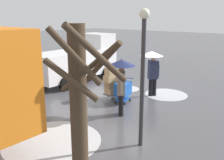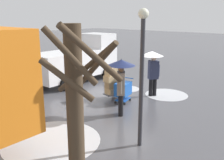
{
  "view_description": "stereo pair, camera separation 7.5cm",
  "coord_description": "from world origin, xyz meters",
  "px_view_note": "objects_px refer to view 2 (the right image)",
  "views": [
    {
      "loc": [
        -6.97,
        9.39,
        3.69
      ],
      "look_at": [
        -0.38,
        1.52,
        1.05
      ],
      "focal_mm": 40.71,
      "sensor_mm": 36.0,
      "label": 1
    },
    {
      "loc": [
        -7.03,
        9.34,
        3.69
      ],
      "look_at": [
        -0.38,
        1.52,
        1.05
      ],
      "focal_mm": 40.71,
      "sensor_mm": 36.0,
      "label": 2
    }
  ],
  "objects_px": {
    "cargo_van_parked_right": "(79,60)",
    "pedestrian_black_side": "(121,74)",
    "street_lamp": "(142,65)",
    "bare_tree_near": "(78,139)",
    "shopping_cart_vendor": "(123,90)",
    "pedestrian_pink_side": "(152,63)",
    "hand_dolly_boxes": "(111,82)"
  },
  "relations": [
    {
      "from": "bare_tree_near",
      "to": "street_lamp",
      "type": "distance_m",
      "value": 3.67
    },
    {
      "from": "pedestrian_black_side",
      "to": "bare_tree_near",
      "type": "xyz_separation_m",
      "value": [
        -3.11,
        4.94,
        0.38
      ]
    },
    {
      "from": "street_lamp",
      "to": "pedestrian_pink_side",
      "type": "bearing_deg",
      "value": -62.17
    },
    {
      "from": "hand_dolly_boxes",
      "to": "pedestrian_pink_side",
      "type": "height_order",
      "value": "pedestrian_pink_side"
    },
    {
      "from": "pedestrian_black_side",
      "to": "street_lamp",
      "type": "relative_size",
      "value": 0.56
    },
    {
      "from": "cargo_van_parked_right",
      "to": "hand_dolly_boxes",
      "type": "relative_size",
      "value": 3.74
    },
    {
      "from": "street_lamp",
      "to": "bare_tree_near",
      "type": "bearing_deg",
      "value": 109.5
    },
    {
      "from": "cargo_van_parked_right",
      "to": "pedestrian_black_side",
      "type": "bearing_deg",
      "value": 153.64
    },
    {
      "from": "pedestrian_black_side",
      "to": "street_lamp",
      "type": "height_order",
      "value": "street_lamp"
    },
    {
      "from": "shopping_cart_vendor",
      "to": "bare_tree_near",
      "type": "xyz_separation_m",
      "value": [
        -3.91,
        6.1,
        1.4
      ]
    },
    {
      "from": "shopping_cart_vendor",
      "to": "street_lamp",
      "type": "distance_m",
      "value": 4.19
    },
    {
      "from": "shopping_cart_vendor",
      "to": "hand_dolly_boxes",
      "type": "distance_m",
      "value": 0.74
    },
    {
      "from": "cargo_van_parked_right",
      "to": "bare_tree_near",
      "type": "distance_m",
      "value": 11.13
    },
    {
      "from": "hand_dolly_boxes",
      "to": "bare_tree_near",
      "type": "xyz_separation_m",
      "value": [
        -4.61,
        6.14,
        1.17
      ]
    },
    {
      "from": "cargo_van_parked_right",
      "to": "pedestrian_black_side",
      "type": "relative_size",
      "value": 2.51
    },
    {
      "from": "bare_tree_near",
      "to": "pedestrian_pink_side",
      "type": "bearing_deg",
      "value": -65.77
    },
    {
      "from": "shopping_cart_vendor",
      "to": "street_lamp",
      "type": "relative_size",
      "value": 0.27
    },
    {
      "from": "pedestrian_pink_side",
      "to": "street_lamp",
      "type": "relative_size",
      "value": 0.56
    },
    {
      "from": "pedestrian_pink_side",
      "to": "street_lamp",
      "type": "distance_m",
      "value": 4.86
    },
    {
      "from": "shopping_cart_vendor",
      "to": "street_lamp",
      "type": "xyz_separation_m",
      "value": [
        -2.69,
        2.66,
        1.8
      ]
    },
    {
      "from": "pedestrian_black_side",
      "to": "hand_dolly_boxes",
      "type": "bearing_deg",
      "value": -38.66
    },
    {
      "from": "cargo_van_parked_right",
      "to": "street_lamp",
      "type": "distance_m",
      "value": 8.17
    },
    {
      "from": "hand_dolly_boxes",
      "to": "pedestrian_black_side",
      "type": "relative_size",
      "value": 0.67
    },
    {
      "from": "shopping_cart_vendor",
      "to": "hand_dolly_boxes",
      "type": "height_order",
      "value": "hand_dolly_boxes"
    },
    {
      "from": "shopping_cart_vendor",
      "to": "pedestrian_black_side",
      "type": "distance_m",
      "value": 1.73
    },
    {
      "from": "pedestrian_black_side",
      "to": "street_lamp",
      "type": "xyz_separation_m",
      "value": [
        -1.9,
        1.5,
        0.79
      ]
    },
    {
      "from": "hand_dolly_boxes",
      "to": "pedestrian_black_side",
      "type": "height_order",
      "value": "pedestrian_black_side"
    },
    {
      "from": "street_lamp",
      "to": "pedestrian_black_side",
      "type": "bearing_deg",
      "value": -38.39
    },
    {
      "from": "pedestrian_pink_side",
      "to": "bare_tree_near",
      "type": "relative_size",
      "value": 0.59
    },
    {
      "from": "hand_dolly_boxes",
      "to": "pedestrian_black_side",
      "type": "xyz_separation_m",
      "value": [
        -1.5,
        1.2,
        0.79
      ]
    },
    {
      "from": "shopping_cart_vendor",
      "to": "bare_tree_near",
      "type": "relative_size",
      "value": 0.29
    },
    {
      "from": "hand_dolly_boxes",
      "to": "street_lamp",
      "type": "distance_m",
      "value": 4.61
    }
  ]
}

